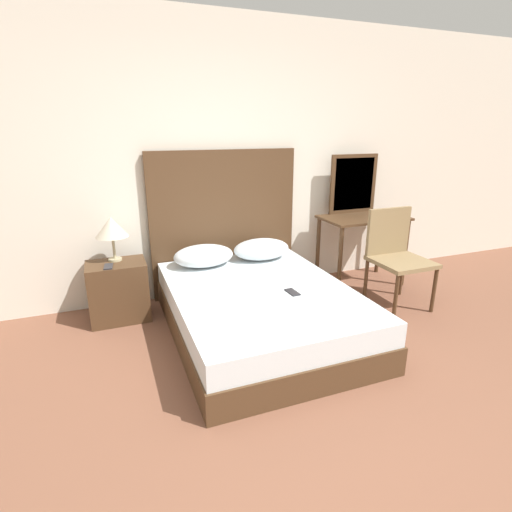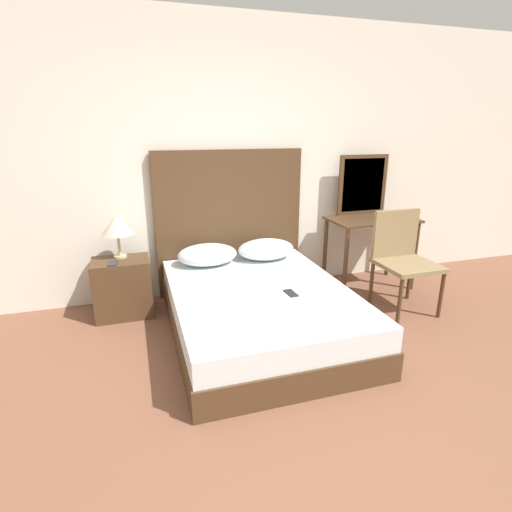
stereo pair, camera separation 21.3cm
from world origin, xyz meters
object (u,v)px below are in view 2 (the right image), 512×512
bed (259,311)px  phone_on_bed (291,293)px  table_lamp (117,225)px  phone_on_nightstand (113,263)px  nightstand (123,288)px  chair (402,254)px  vanity_desk (371,231)px

bed → phone_on_bed: phone_on_bed is taller
table_lamp → phone_on_nightstand: 0.35m
nightstand → phone_on_nightstand: 0.30m
nightstand → phone_on_nightstand: (-0.06, -0.09, 0.28)m
table_lamp → phone_on_nightstand: size_ratio=2.56×
phone_on_bed → chair: 1.28m
nightstand → chair: 2.63m
phone_on_bed → chair: (1.24, 0.28, 0.12)m
phone_on_nightstand → vanity_desk: size_ratio=0.17×
phone_on_nightstand → chair: size_ratio=0.17×
bed → table_lamp: 1.49m
phone_on_nightstand → bed: bearing=-27.7°
phone_on_bed → vanity_desk: (1.26, 0.84, 0.21)m
bed → phone_on_bed: 0.35m
bed → chair: (1.45, 0.09, 0.33)m
table_lamp → chair: bearing=-15.0°
phone_on_bed → bed: bearing=137.6°
chair → vanity_desk: bearing=88.8°
phone_on_bed → table_lamp: size_ratio=0.39×
nightstand → phone_on_nightstand: phone_on_nightstand is taller
phone_on_nightstand → vanity_desk: (2.62, 0.04, 0.08)m
bed → phone_on_bed: bearing=-42.4°
phone_on_bed → vanity_desk: bearing=33.8°
phone_on_bed → phone_on_nightstand: (-1.36, 0.80, 0.13)m
nightstand → chair: bearing=-13.4°
table_lamp → nightstand: bearing=-92.5°
phone_on_bed → vanity_desk: size_ratio=0.17×
nightstand → table_lamp: (0.00, 0.07, 0.57)m
table_lamp → bed: bearing=-35.2°
phone_on_bed → nightstand: nightstand is taller
nightstand → phone_on_nightstand: size_ratio=3.46×
bed → table_lamp: bearing=144.8°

